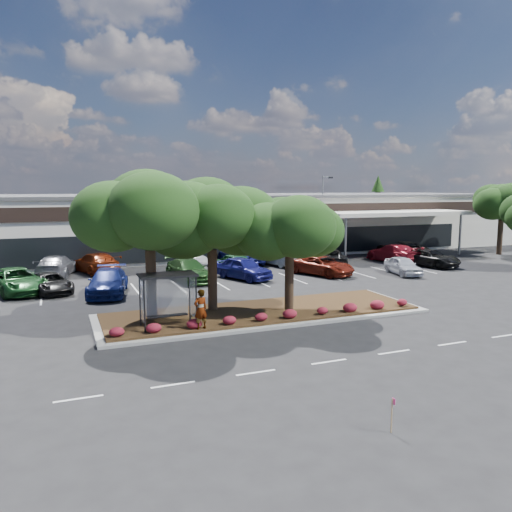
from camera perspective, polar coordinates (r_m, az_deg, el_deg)
name	(u,v)px	position (r m, az deg, el deg)	size (l,w,h in m)	color
ground	(330,330)	(25.32, 8.49, -8.33)	(160.00, 160.00, 0.00)	black
retail_store	(176,223)	(56.37, -9.10, 3.80)	(80.40, 25.20, 6.25)	white
landscape_island	(262,312)	(27.88, 0.72, -6.47)	(18.00, 6.00, 0.26)	#9B9B96
lane_markings	(251,290)	(34.39, -0.54, -3.93)	(33.12, 20.06, 0.01)	silver
shrub_row	(278,315)	(25.92, 2.52, -6.70)	(17.00, 0.80, 0.50)	maroon
bus_shelter	(167,284)	(24.83, -10.13, -3.22)	(2.75, 1.55, 2.59)	black
island_tree_west	(150,243)	(25.96, -12.02, 1.45)	(7.20, 7.20, 7.89)	black
island_tree_mid	(212,244)	(27.48, -5.05, 1.34)	(6.60, 6.60, 7.32)	black
island_tree_east	(290,251)	(27.58, 3.85, 0.52)	(5.80, 5.80, 6.50)	black
tree_east_far	(501,218)	(58.39, 26.22, 3.87)	(6.40, 6.40, 7.62)	black
conifer_north_east	(377,204)	(79.85, 13.70, 5.79)	(3.96, 3.96, 9.00)	black
person_waiting	(201,309)	(24.18, -6.35, -6.05)	(0.71, 0.46, 1.94)	#594C47
light_pole	(323,218)	(56.39, 7.66, 4.34)	(1.43, 0.67, 8.34)	#9B9B96
survey_stake	(392,411)	(15.45, 15.32, -16.69)	(0.07, 0.14, 1.03)	tan
car_0	(16,281)	(37.04, -25.73, -2.56)	(2.76, 5.99, 1.66)	#18481E
car_1	(50,283)	(36.22, -22.46, -2.87)	(2.20, 4.77, 1.33)	black
car_2	(108,282)	(34.35, -16.58, -2.87)	(2.33, 5.74, 1.66)	navy
car_3	(189,270)	(38.03, -7.69, -1.63)	(2.28, 5.61, 1.63)	#1D4219
car_4	(243,268)	(38.42, -1.45, -1.39)	(2.03, 5.05, 1.72)	navy
car_5	(322,266)	(40.66, 7.57, -1.10)	(2.51, 5.44, 1.51)	maroon
car_7	(403,266)	(42.19, 16.45, -1.07)	(1.72, 4.27, 1.45)	silver
car_8	(430,258)	(47.28, 19.25, -0.22)	(2.51, 5.44, 1.51)	black
car_9	(56,266)	(42.74, -21.87, -1.04)	(2.37, 5.84, 1.69)	slate
car_10	(96,263)	(43.34, -17.86, -0.75)	(2.34, 5.76, 1.67)	maroon
car_11	(198,262)	(42.80, -6.70, -0.70)	(1.68, 4.17, 1.42)	silver
car_12	(240,255)	(45.97, -1.79, 0.06)	(2.67, 5.80, 1.61)	navy
car_13	(233,263)	(41.38, -2.59, -0.78)	(1.96, 4.88, 1.66)	#1D542A
car_14	(278,256)	(45.24, 2.49, -0.04)	(1.76, 5.04, 1.66)	#ACB2B9
car_15	(330,257)	(45.89, 8.49, -0.10)	(2.51, 5.44, 1.51)	black
car_16	(393,253)	(48.94, 15.40, 0.31)	(2.40, 5.91, 1.71)	maroon
car_17	(401,249)	(52.39, 16.24, 0.75)	(2.82, 6.11, 1.70)	black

